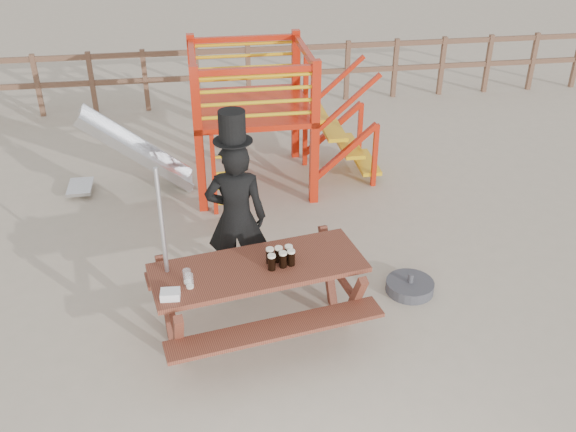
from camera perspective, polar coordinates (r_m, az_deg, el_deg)
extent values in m
plane|color=tan|center=(7.00, -1.47, -10.19)|extent=(60.00, 60.00, 0.00)
cube|color=brown|center=(12.79, -5.91, 14.37)|extent=(15.00, 0.06, 0.10)
cube|color=brown|center=(12.93, -5.79, 12.22)|extent=(15.00, 0.06, 0.10)
cube|color=brown|center=(13.22, -21.36, 10.74)|extent=(0.09, 0.09, 1.20)
cube|color=brown|center=(13.04, -17.02, 11.24)|extent=(0.09, 0.09, 1.20)
cube|color=brown|center=(12.94, -12.56, 11.68)|extent=(0.09, 0.09, 1.20)
cube|color=brown|center=(12.92, -8.05, 12.06)|extent=(0.09, 0.09, 1.20)
cube|color=brown|center=(12.97, -3.54, 12.37)|extent=(0.09, 0.09, 1.20)
cube|color=brown|center=(13.09, 0.92, 12.60)|extent=(0.09, 0.09, 1.20)
cube|color=brown|center=(13.30, 5.28, 12.75)|extent=(0.09, 0.09, 1.20)
cube|color=brown|center=(13.57, 9.49, 12.83)|extent=(0.09, 0.09, 1.20)
cube|color=brown|center=(13.91, 13.51, 12.84)|extent=(0.09, 0.09, 1.20)
cube|color=brown|center=(14.31, 17.33, 12.80)|extent=(0.09, 0.09, 1.20)
cube|color=brown|center=(14.77, 20.92, 12.71)|extent=(0.09, 0.09, 1.20)
cube|color=red|center=(8.82, -7.93, 6.56)|extent=(0.12, 0.12, 2.10)
cube|color=red|center=(8.97, 2.39, 7.25)|extent=(0.12, 0.12, 2.10)
cube|color=red|center=(10.31, -8.27, 10.04)|extent=(0.12, 0.12, 2.10)
cube|color=red|center=(10.44, 0.67, 10.61)|extent=(0.12, 0.12, 2.10)
cube|color=red|center=(9.54, -3.32, 9.62)|extent=(1.72, 1.72, 0.08)
cube|color=red|center=(8.53, -2.89, 12.81)|extent=(1.60, 0.08, 0.08)
cube|color=red|center=(10.06, -3.96, 15.46)|extent=(1.60, 0.08, 0.08)
cube|color=red|center=(9.26, -8.54, 13.91)|extent=(0.08, 1.60, 0.08)
cube|color=red|center=(9.40, 1.55, 14.47)|extent=(0.08, 1.60, 0.08)
cylinder|color=gold|center=(8.73, -2.78, 8.92)|extent=(1.50, 0.05, 0.05)
cylinder|color=gold|center=(10.24, -3.84, 12.10)|extent=(1.50, 0.05, 0.05)
cylinder|color=gold|center=(8.67, -2.81, 10.03)|extent=(1.50, 0.05, 0.05)
cylinder|color=gold|center=(10.18, -3.87, 13.06)|extent=(1.50, 0.05, 0.05)
cylinder|color=gold|center=(8.61, -2.84, 11.16)|extent=(1.50, 0.05, 0.05)
cylinder|color=gold|center=(10.13, -3.91, 14.03)|extent=(1.50, 0.05, 0.05)
cylinder|color=gold|center=(8.56, -2.87, 12.30)|extent=(1.50, 0.05, 0.05)
cylinder|color=gold|center=(10.08, -3.94, 15.02)|extent=(1.50, 0.05, 0.05)
cube|color=red|center=(8.87, -6.60, 3.59)|extent=(0.06, 0.06, 1.20)
cube|color=red|center=(8.89, -4.28, 3.77)|extent=(0.06, 0.06, 1.20)
cylinder|color=gold|center=(9.09, -5.30, 1.14)|extent=(0.36, 0.04, 0.04)
cylinder|color=gold|center=(8.97, -5.38, 2.48)|extent=(0.36, 0.04, 0.04)
cylinder|color=gold|center=(8.86, -5.45, 3.86)|extent=(0.36, 0.04, 0.04)
cylinder|color=gold|center=(8.76, -5.52, 5.27)|extent=(0.36, 0.04, 0.04)
cylinder|color=gold|center=(8.66, -5.60, 6.71)|extent=(0.36, 0.04, 0.04)
cube|color=gold|center=(9.72, 2.35, 9.27)|extent=(0.30, 0.90, 0.06)
cube|color=gold|center=(9.88, 3.93, 7.72)|extent=(0.30, 0.90, 0.06)
cube|color=gold|center=(10.06, 5.43, 6.21)|extent=(0.30, 0.90, 0.06)
cube|color=gold|center=(10.26, 6.88, 4.76)|extent=(0.30, 0.90, 0.06)
cube|color=red|center=(9.58, 5.17, 5.74)|extent=(0.95, 0.08, 0.86)
cube|color=red|center=(10.38, 4.00, 7.77)|extent=(0.95, 0.08, 0.86)
cube|color=silver|center=(9.76, -13.24, 5.64)|extent=(1.53, 0.55, 1.21)
cube|color=silver|center=(9.50, -13.33, 5.20)|extent=(1.58, 0.04, 1.28)
cube|color=silver|center=(9.99, -13.20, 6.48)|extent=(1.58, 0.04, 1.28)
cube|color=silver|center=(10.09, -17.98, 2.49)|extent=(0.35, 0.55, 0.05)
cube|color=brown|center=(6.53, -2.66, -4.63)|extent=(2.27, 1.17, 0.05)
cube|color=brown|center=(6.27, -1.01, -10.00)|extent=(2.18, 0.67, 0.04)
cube|color=brown|center=(7.18, -3.96, -4.20)|extent=(2.18, 0.67, 0.04)
cube|color=brown|center=(6.64, -10.28, -9.02)|extent=(0.31, 1.29, 0.78)
cube|color=brown|center=(7.03, 4.65, -6.06)|extent=(0.31, 1.29, 0.78)
imported|color=black|center=(7.15, -4.61, -0.21)|extent=(0.73, 0.53, 1.86)
cube|color=#0D961E|center=(7.17, -4.63, 1.93)|extent=(0.08, 0.03, 0.43)
cylinder|color=black|center=(6.73, -4.94, 6.68)|extent=(0.42, 0.42, 0.01)
cylinder|color=black|center=(6.67, -5.00, 8.00)|extent=(0.28, 0.28, 0.32)
cube|color=white|center=(6.76, -4.98, 9.34)|extent=(0.15, 0.02, 0.04)
cylinder|color=#B2B2B7|center=(6.45, -10.82, -3.72)|extent=(0.04, 0.04, 1.98)
cylinder|color=#3B3B40|center=(7.66, 10.77, -6.17)|extent=(0.56, 0.56, 0.13)
cylinder|color=#3B3B40|center=(7.59, 10.85, -5.44)|extent=(0.06, 0.06, 0.11)
cube|color=white|center=(6.15, -10.43, -6.88)|extent=(0.19, 0.15, 0.08)
cylinder|color=black|center=(6.41, -1.46, -4.21)|extent=(0.08, 0.08, 0.15)
cylinder|color=#FCEDCE|center=(6.36, -1.47, -3.57)|extent=(0.08, 0.08, 0.02)
cylinder|color=black|center=(6.45, -0.45, -3.97)|extent=(0.08, 0.08, 0.15)
cylinder|color=#FCEDCE|center=(6.40, -0.46, -3.33)|extent=(0.08, 0.08, 0.02)
cylinder|color=black|center=(6.48, 0.28, -3.80)|extent=(0.08, 0.08, 0.15)
cylinder|color=#FCEDCE|center=(6.43, 0.28, -3.16)|extent=(0.08, 0.08, 0.02)
cylinder|color=black|center=(6.51, -1.62, -3.61)|extent=(0.08, 0.08, 0.15)
cylinder|color=#FCEDCE|center=(6.46, -1.63, -2.98)|extent=(0.08, 0.08, 0.02)
cylinder|color=black|center=(6.53, -0.83, -3.50)|extent=(0.08, 0.08, 0.15)
cylinder|color=#FCEDCE|center=(6.48, -0.84, -2.87)|extent=(0.08, 0.08, 0.02)
cylinder|color=black|center=(6.55, 0.06, -3.39)|extent=(0.08, 0.08, 0.15)
cylinder|color=#FCEDCE|center=(6.50, 0.06, -2.75)|extent=(0.08, 0.08, 0.02)
cylinder|color=silver|center=(6.23, -8.76, -5.73)|extent=(0.08, 0.08, 0.15)
cylinder|color=#FCEDCE|center=(6.27, -8.71, -6.21)|extent=(0.07, 0.07, 0.02)
cylinder|color=silver|center=(6.30, -8.96, -5.32)|extent=(0.08, 0.08, 0.15)
cylinder|color=#FCEDCE|center=(6.34, -8.91, -5.80)|extent=(0.07, 0.07, 0.02)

